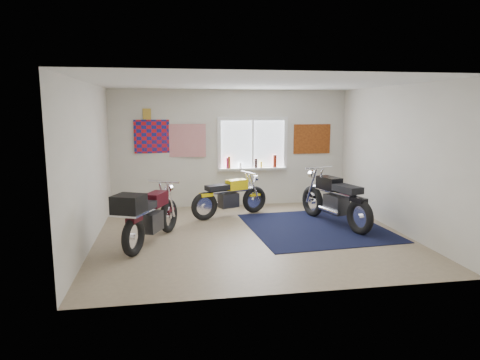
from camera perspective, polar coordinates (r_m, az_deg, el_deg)
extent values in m
plane|color=#9E896B|center=(7.81, 1.57, -7.39)|extent=(5.50, 5.50, 0.00)
plane|color=white|center=(7.49, 1.67, 12.79)|extent=(5.50, 5.50, 0.00)
plane|color=silver|center=(9.98, -1.17, 4.22)|extent=(5.50, 0.00, 5.50)
plane|color=silver|center=(5.13, 7.02, -0.91)|extent=(5.50, 0.00, 5.50)
plane|color=silver|center=(7.51, -19.47, 1.92)|extent=(0.00, 5.00, 5.00)
plane|color=silver|center=(8.50, 20.14, 2.71)|extent=(0.00, 5.00, 5.00)
cube|color=black|center=(8.43, 10.07, -6.23)|extent=(2.67, 2.76, 0.01)
cube|color=white|center=(10.04, 1.68, 4.82)|extent=(1.50, 0.02, 1.10)
cube|color=white|center=(10.00, 1.71, 8.19)|extent=(1.66, 0.06, 0.08)
cube|color=white|center=(10.10, 1.68, 1.48)|extent=(1.66, 0.06, 0.08)
cube|color=white|center=(9.91, -2.81, 4.75)|extent=(0.08, 0.06, 1.10)
cube|color=white|center=(10.21, 6.06, 4.85)|extent=(0.08, 0.06, 1.10)
cube|color=white|center=(10.03, 1.69, 4.82)|extent=(0.04, 0.06, 1.10)
cube|color=white|center=(10.03, 1.74, 1.54)|extent=(1.60, 0.16, 0.04)
cylinder|color=#904415|center=(9.91, -1.47, 2.38)|extent=(0.07, 0.07, 0.28)
cylinder|color=white|center=(9.96, 0.07, 1.95)|extent=(0.06, 0.06, 0.12)
cylinder|color=black|center=(10.02, 2.15, 2.28)|extent=(0.06, 0.06, 0.22)
cylinder|color=gold|center=(10.05, 2.85, 2.07)|extent=(0.05, 0.05, 0.14)
cylinder|color=maroon|center=(10.12, 4.67, 2.55)|extent=(0.09, 0.09, 0.30)
cylinder|color=#C3224B|center=(9.91, -1.66, 2.27)|extent=(0.07, 0.07, 0.25)
plane|color=red|center=(9.84, -11.05, 5.72)|extent=(1.00, 0.07, 1.00)
plane|color=red|center=(9.83, -7.23, 5.23)|extent=(0.90, 0.09, 0.90)
cube|color=#BA9235|center=(9.82, -12.32, 8.59)|extent=(0.18, 0.02, 0.24)
cube|color=#A54C14|center=(10.41, 9.57, 5.41)|extent=(0.90, 0.03, 0.70)
torus|color=black|center=(9.42, 1.92, -2.62)|extent=(0.59, 0.33, 0.59)
torus|color=black|center=(8.80, -4.77, -3.51)|extent=(0.59, 0.33, 0.59)
cylinder|color=white|center=(9.42, 1.92, -2.62)|extent=(0.12, 0.12, 0.10)
cylinder|color=white|center=(8.80, -4.77, -3.51)|extent=(0.12, 0.12, 0.10)
cylinder|color=white|center=(9.05, -1.32, -1.47)|extent=(1.06, 0.50, 0.08)
cube|color=#2A2A2D|center=(9.06, -1.55, -2.71)|extent=(0.46, 0.38, 0.30)
cylinder|color=white|center=(9.20, -2.00, -3.09)|extent=(0.47, 0.24, 0.06)
cube|color=yellow|center=(9.10, -0.46, -0.61)|extent=(0.50, 0.38, 0.21)
cube|color=black|center=(8.87, -3.03, -1.00)|extent=(0.54, 0.42, 0.11)
cube|color=yellow|center=(8.77, -4.53, -1.96)|extent=(0.30, 0.23, 0.07)
cube|color=yellow|center=(9.40, 1.92, -1.99)|extent=(0.28, 0.21, 0.04)
cylinder|color=white|center=(9.23, 1.12, 0.97)|extent=(0.24, 0.52, 0.03)
cylinder|color=white|center=(9.35, 2.02, 0.20)|extent=(0.14, 0.16, 0.14)
torus|color=black|center=(9.22, 9.63, -2.80)|extent=(0.32, 0.67, 0.66)
torus|color=black|center=(8.10, 15.68, -4.74)|extent=(0.32, 0.67, 0.66)
cylinder|color=white|center=(9.22, 9.63, -2.80)|extent=(0.13, 0.14, 0.12)
cylinder|color=white|center=(8.10, 15.68, -4.74)|extent=(0.13, 0.14, 0.12)
cylinder|color=white|center=(8.58, 12.53, -1.59)|extent=(0.46, 1.30, 0.09)
cube|color=#2A2A2D|center=(8.59, 12.70, -3.16)|extent=(0.42, 0.54, 0.36)
cylinder|color=white|center=(8.51, 11.78, -3.98)|extent=(0.23, 0.58, 0.07)
cube|color=black|center=(8.70, 11.80, -0.42)|extent=(0.41, 0.58, 0.25)
cube|color=black|center=(8.28, 14.14, -1.16)|extent=(0.44, 0.64, 0.13)
cube|color=black|center=(8.07, 15.53, -2.56)|extent=(0.25, 0.35, 0.08)
cube|color=black|center=(9.20, 9.65, -2.03)|extent=(0.22, 0.32, 0.05)
cylinder|color=white|center=(8.94, 10.46, 1.66)|extent=(0.64, 0.22, 0.04)
cylinder|color=white|center=(9.13, 9.65, 0.78)|extent=(0.19, 0.15, 0.17)
torus|color=black|center=(8.05, -9.50, -4.74)|extent=(0.37, 0.62, 0.62)
torus|color=black|center=(6.89, -14.03, -7.35)|extent=(0.37, 0.62, 0.62)
cylinder|color=white|center=(8.05, -9.50, -4.74)|extent=(0.13, 0.14, 0.11)
cylinder|color=white|center=(6.89, -14.03, -7.35)|extent=(0.13, 0.14, 0.11)
cylinder|color=white|center=(7.39, -11.65, -3.80)|extent=(0.57, 1.14, 0.09)
cube|color=#2A2A2D|center=(7.40, -11.76, -5.47)|extent=(0.42, 0.50, 0.33)
cylinder|color=white|center=(7.49, -12.80, -6.08)|extent=(0.27, 0.51, 0.07)
cube|color=#3B0911|center=(7.51, -11.12, -2.52)|extent=(0.42, 0.54, 0.23)
cube|color=black|center=(7.07, -12.87, -3.49)|extent=(0.46, 0.59, 0.12)
cube|color=#3B0911|center=(6.86, -13.93, -5.09)|extent=(0.26, 0.33, 0.08)
cube|color=#3B0911|center=(8.02, -9.52, -3.95)|extent=(0.23, 0.30, 0.05)
cylinder|color=white|center=(7.76, -10.15, -0.23)|extent=(0.56, 0.27, 0.03)
cylinder|color=white|center=(7.96, -9.54, -1.10)|extent=(0.18, 0.15, 0.15)
cube|color=black|center=(6.68, -14.60, -3.15)|extent=(0.56, 0.54, 0.29)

